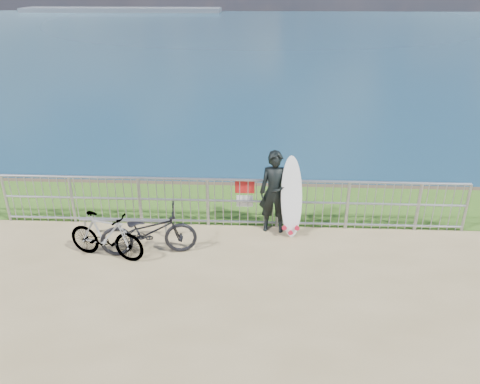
# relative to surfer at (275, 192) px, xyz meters

# --- Properties ---
(grass_strip) EXTENTS (120.00, 120.00, 0.00)m
(grass_strip) POSITION_rel_surfer_xyz_m (-0.94, 1.25, -0.89)
(grass_strip) COLOR #2F5A18
(grass_strip) RESTS_ON ground
(seascape) EXTENTS (260.00, 260.00, 5.00)m
(seascape) POSITION_rel_surfer_xyz_m (-44.69, 146.04, -4.93)
(seascape) COLOR brown
(seascape) RESTS_ON ground
(railing) EXTENTS (10.06, 0.10, 1.13)m
(railing) POSITION_rel_surfer_xyz_m (-0.92, 0.15, -0.32)
(railing) COLOR #93959B
(railing) RESTS_ON ground
(surfer) EXTENTS (0.69, 0.48, 1.80)m
(surfer) POSITION_rel_surfer_xyz_m (0.00, 0.00, 0.00)
(surfer) COLOR black
(surfer) RESTS_ON ground
(surfboard) EXTENTS (0.52, 0.47, 1.73)m
(surfboard) POSITION_rel_surfer_xyz_m (0.34, -0.16, -0.10)
(surfboard) COLOR silver
(surfboard) RESTS_ON ground
(bicycle_near) EXTENTS (1.95, 0.97, 0.98)m
(bicycle_near) POSITION_rel_surfer_xyz_m (-2.47, -1.08, -0.41)
(bicycle_near) COLOR black
(bicycle_near) RESTS_ON ground
(bicycle_far) EXTENTS (1.65, 0.83, 0.96)m
(bicycle_far) POSITION_rel_surfer_xyz_m (-3.25, -1.26, -0.42)
(bicycle_far) COLOR black
(bicycle_far) RESTS_ON ground
(bike_rack) EXTENTS (1.92, 0.05, 0.40)m
(bike_rack) POSITION_rel_surfer_xyz_m (-3.13, -0.43, -0.57)
(bike_rack) COLOR #93959B
(bike_rack) RESTS_ON ground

